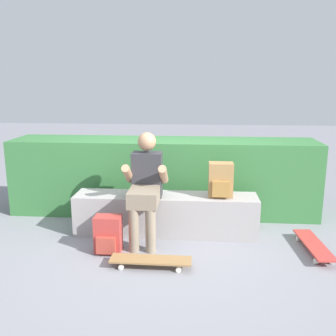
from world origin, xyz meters
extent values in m
plane|color=gray|center=(0.00, 0.00, 0.00)|extent=(24.00, 24.00, 0.00)
cube|color=#9E9997|center=(0.00, 0.32, 0.24)|extent=(2.16, 0.42, 0.48)
cube|color=#333338|center=(-0.21, 0.25, 0.74)|extent=(0.34, 0.22, 0.52)
sphere|color=tan|center=(-0.21, 0.25, 1.12)|extent=(0.21, 0.21, 0.21)
cube|color=gray|center=(-0.21, -0.06, 0.56)|extent=(0.32, 0.40, 0.17)
cylinder|color=gray|center=(-0.30, -0.21, 0.24)|extent=(0.11, 0.11, 0.48)
cylinder|color=gray|center=(-0.12, -0.21, 0.24)|extent=(0.11, 0.11, 0.48)
cylinder|color=tan|center=(-0.41, 0.11, 0.78)|extent=(0.09, 0.33, 0.27)
cylinder|color=tan|center=(-0.01, 0.11, 0.78)|extent=(0.09, 0.33, 0.27)
cube|color=olive|center=(-0.07, -0.56, 0.08)|extent=(0.80, 0.21, 0.02)
cylinder|color=silver|center=(0.21, -0.49, 0.03)|extent=(0.05, 0.03, 0.05)
cylinder|color=silver|center=(0.20, -0.64, 0.03)|extent=(0.05, 0.03, 0.05)
cylinder|color=silver|center=(-0.35, -0.48, 0.03)|extent=(0.05, 0.03, 0.05)
cylinder|color=silver|center=(-0.36, -0.63, 0.03)|extent=(0.05, 0.03, 0.05)
cube|color=#BC3833|center=(1.63, -0.07, 0.08)|extent=(0.25, 0.81, 0.02)
cylinder|color=silver|center=(1.53, 0.21, 0.03)|extent=(0.04, 0.06, 0.05)
cylinder|color=silver|center=(1.68, 0.22, 0.03)|extent=(0.04, 0.06, 0.05)
cylinder|color=silver|center=(1.57, -0.35, 0.03)|extent=(0.04, 0.06, 0.05)
cylinder|color=silver|center=(1.72, -0.34, 0.03)|extent=(0.04, 0.06, 0.05)
cube|color=#A37A47|center=(0.64, 0.32, 0.68)|extent=(0.28, 0.18, 0.40)
cube|color=#A57537|center=(0.64, 0.20, 0.60)|extent=(0.20, 0.05, 0.18)
cube|color=#B23833|center=(-0.57, -0.24, 0.20)|extent=(0.28, 0.18, 0.40)
cube|color=#B54233|center=(-0.57, -0.35, 0.12)|extent=(0.20, 0.05, 0.18)
cube|color=#36733B|center=(-0.10, 1.10, 0.51)|extent=(4.12, 0.73, 1.02)
camera|label=1|loc=(0.36, -3.93, 1.79)|focal=40.34mm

